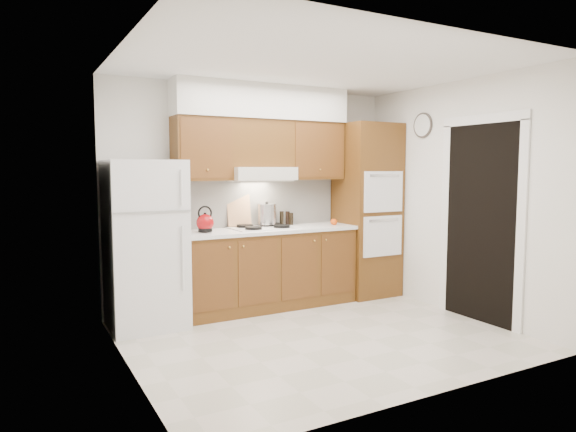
# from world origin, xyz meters

# --- Properties ---
(floor) EXTENTS (3.60, 3.60, 0.00)m
(floor) POSITION_xyz_m (0.00, 0.00, 0.00)
(floor) COLOR beige
(floor) RESTS_ON ground
(ceiling) EXTENTS (3.60, 3.60, 0.00)m
(ceiling) POSITION_xyz_m (0.00, 0.00, 2.60)
(ceiling) COLOR white
(ceiling) RESTS_ON wall_back
(wall_back) EXTENTS (3.60, 0.02, 2.60)m
(wall_back) POSITION_xyz_m (0.00, 1.50, 1.30)
(wall_back) COLOR white
(wall_back) RESTS_ON floor
(wall_left) EXTENTS (0.02, 3.00, 2.60)m
(wall_left) POSITION_xyz_m (-1.80, 0.00, 1.30)
(wall_left) COLOR white
(wall_left) RESTS_ON floor
(wall_right) EXTENTS (0.02, 3.00, 2.60)m
(wall_right) POSITION_xyz_m (1.80, 0.00, 1.30)
(wall_right) COLOR white
(wall_right) RESTS_ON floor
(fridge) EXTENTS (0.75, 0.72, 1.72)m
(fridge) POSITION_xyz_m (-1.41, 1.14, 0.86)
(fridge) COLOR white
(fridge) RESTS_ON floor
(base_cabinets) EXTENTS (2.11, 0.60, 0.90)m
(base_cabinets) POSITION_xyz_m (0.02, 1.20, 0.45)
(base_cabinets) COLOR brown
(base_cabinets) RESTS_ON floor
(countertop) EXTENTS (2.13, 0.62, 0.04)m
(countertop) POSITION_xyz_m (0.03, 1.19, 0.92)
(countertop) COLOR white
(countertop) RESTS_ON base_cabinets
(backsplash) EXTENTS (2.11, 0.03, 0.56)m
(backsplash) POSITION_xyz_m (0.02, 1.49, 1.22)
(backsplash) COLOR white
(backsplash) RESTS_ON countertop
(oven_cabinet) EXTENTS (0.70, 0.65, 2.20)m
(oven_cabinet) POSITION_xyz_m (1.44, 1.18, 1.10)
(oven_cabinet) COLOR brown
(oven_cabinet) RESTS_ON floor
(upper_cab_left) EXTENTS (0.63, 0.33, 0.70)m
(upper_cab_left) POSITION_xyz_m (-0.71, 1.33, 1.85)
(upper_cab_left) COLOR brown
(upper_cab_left) RESTS_ON wall_back
(upper_cab_right) EXTENTS (0.73, 0.33, 0.70)m
(upper_cab_right) POSITION_xyz_m (0.72, 1.33, 1.85)
(upper_cab_right) COLOR brown
(upper_cab_right) RESTS_ON wall_back
(range_hood) EXTENTS (0.75, 0.45, 0.15)m
(range_hood) POSITION_xyz_m (-0.02, 1.27, 1.57)
(range_hood) COLOR silver
(range_hood) RESTS_ON wall_back
(upper_cab_over_hood) EXTENTS (0.75, 0.33, 0.55)m
(upper_cab_over_hood) POSITION_xyz_m (-0.02, 1.33, 1.92)
(upper_cab_over_hood) COLOR brown
(upper_cab_over_hood) RESTS_ON range_hood
(soffit) EXTENTS (2.13, 0.36, 0.40)m
(soffit) POSITION_xyz_m (0.03, 1.32, 2.40)
(soffit) COLOR silver
(soffit) RESTS_ON wall_back
(cooktop) EXTENTS (0.74, 0.50, 0.01)m
(cooktop) POSITION_xyz_m (-0.02, 1.21, 0.95)
(cooktop) COLOR white
(cooktop) RESTS_ON countertop
(doorway) EXTENTS (0.02, 0.90, 2.10)m
(doorway) POSITION_xyz_m (1.79, -0.35, 1.05)
(doorway) COLOR black
(doorway) RESTS_ON floor
(wall_clock) EXTENTS (0.02, 0.30, 0.30)m
(wall_clock) POSITION_xyz_m (1.79, 0.55, 2.15)
(wall_clock) COLOR #3F3833
(wall_clock) RESTS_ON wall_right
(kettle) EXTENTS (0.25, 0.25, 0.19)m
(kettle) POSITION_xyz_m (-0.75, 1.17, 1.05)
(kettle) COLOR maroon
(kettle) RESTS_ON countertop
(cutting_board) EXTENTS (0.29, 0.12, 0.37)m
(cutting_board) POSITION_xyz_m (-0.23, 1.45, 1.14)
(cutting_board) COLOR tan
(cutting_board) RESTS_ON countertop
(stock_pot) EXTENTS (0.27, 0.27, 0.24)m
(stock_pot) POSITION_xyz_m (0.09, 1.34, 1.09)
(stock_pot) COLOR #B4B5B9
(stock_pot) RESTS_ON cooktop
(condiment_a) EXTENTS (0.06, 0.06, 0.18)m
(condiment_a) POSITION_xyz_m (0.30, 1.36, 1.03)
(condiment_a) COLOR black
(condiment_a) RESTS_ON countertop
(condiment_b) EXTENTS (0.06, 0.06, 0.17)m
(condiment_b) POSITION_xyz_m (0.42, 1.42, 1.02)
(condiment_b) COLOR black
(condiment_b) RESTS_ON countertop
(condiment_c) EXTENTS (0.07, 0.07, 0.15)m
(condiment_c) POSITION_xyz_m (0.44, 1.39, 1.02)
(condiment_c) COLOR black
(condiment_c) RESTS_ON countertop
(orange_near) EXTENTS (0.09, 0.09, 0.08)m
(orange_near) POSITION_xyz_m (0.89, 1.10, 0.98)
(orange_near) COLOR #E4480C
(orange_near) RESTS_ON countertop
(orange_far) EXTENTS (0.07, 0.07, 0.07)m
(orange_far) POSITION_xyz_m (0.91, 1.16, 0.98)
(orange_far) COLOR #EA470C
(orange_far) RESTS_ON countertop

